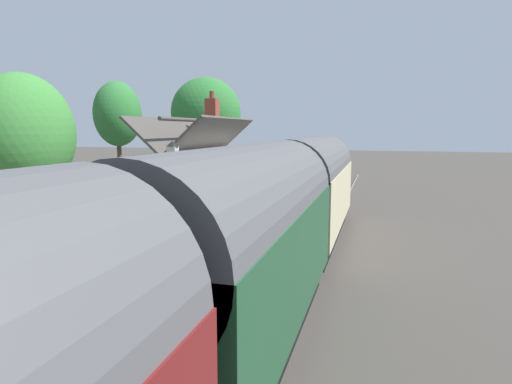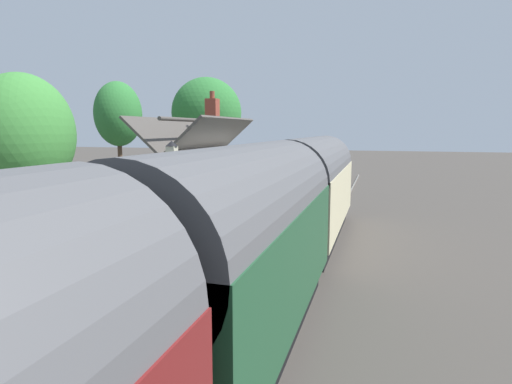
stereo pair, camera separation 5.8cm
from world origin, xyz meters
The scene contains 19 objects.
ground_plane centered at (0.00, 0.00, 0.00)m, with size 160.00×160.00×0.00m, color #423D38.
platform centered at (0.00, 3.63, 0.46)m, with size 32.00×5.26×0.92m, color gray.
platform_edge_coping centered at (0.00, 1.18, 0.93)m, with size 32.00×0.36×0.02m, color beige.
rail_near centered at (0.00, -1.62, 0.07)m, with size 52.00×0.08×0.14m, color gray.
rail_far centered at (0.00, -0.18, 0.07)m, with size 52.00×0.08×0.14m, color gray.
train centered at (-9.71, -0.90, 2.22)m, with size 28.48×2.73×4.32m.
station_building centered at (-0.39, 4.29, 2.42)m, with size 6.47×3.47×5.55m.
bench_mid_platform centered at (-11.00, 3.12, 1.39)m, with size 1.41×0.47×0.88m.
bench_by_lamp centered at (8.46, 2.92, 1.39)m, with size 1.41×0.47×0.88m.
planter_by_door centered at (6.21, 5.32, 1.21)m, with size 0.72×0.32×0.61m.
planter_bench_left centered at (-10.14, 1.56, 1.29)m, with size 0.47×0.47×0.72m.
planter_edge_far centered at (7.75, 2.42, 1.33)m, with size 0.49×0.49×0.80m.
planter_under_sign centered at (10.05, 2.63, 1.33)m, with size 0.51×0.51×0.81m.
planter_edge_near centered at (-9.17, 5.02, 1.35)m, with size 0.48×0.48×0.79m.
lamp_post_platform centered at (-8.09, 1.52, 3.33)m, with size 0.32×0.50×3.42m.
station_sign_board centered at (-5.72, 1.60, 2.11)m, with size 0.96×0.06×1.57m.
tree_behind_building centered at (6.57, 12.88, 5.60)m, with size 3.37×2.91×7.72m.
tree_distant centered at (-5.03, 9.24, 4.43)m, with size 4.03×3.47×6.72m.
tree_far_right centered at (12.18, 9.02, 5.87)m, with size 5.04×5.24×8.48m.
Camera 1 is at (-18.20, -3.64, 4.63)m, focal length 30.13 mm.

